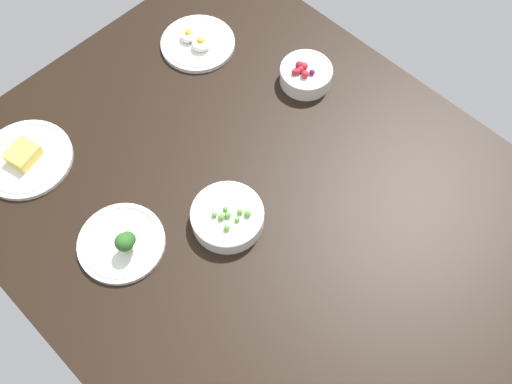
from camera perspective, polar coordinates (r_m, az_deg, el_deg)
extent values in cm
cube|color=black|center=(137.22, 0.00, -0.80)|extent=(134.33, 108.66, 4.00)
cylinder|color=white|center=(162.90, -5.71, 14.28)|extent=(20.03, 20.03, 1.25)
torus|color=#B7B7BC|center=(162.45, -5.73, 14.43)|extent=(18.12, 18.12, 0.50)
ellipsoid|color=white|center=(159.97, -5.42, 14.24)|extent=(4.97, 4.97, 2.74)
sphere|color=yellow|center=(159.07, -5.46, 14.54)|extent=(1.99, 1.99, 1.99)
ellipsoid|color=white|center=(162.52, -6.63, 14.99)|extent=(4.63, 4.63, 2.55)
sphere|color=yellow|center=(161.69, -6.67, 15.27)|extent=(1.85, 1.85, 1.85)
cylinder|color=white|center=(130.81, -2.74, -2.57)|extent=(16.45, 16.45, 3.98)
torus|color=white|center=(129.03, -2.78, -2.18)|extent=(16.59, 16.59, 0.80)
sphere|color=#599E38|center=(127.68, -1.85, -2.72)|extent=(1.20, 1.20, 1.20)
sphere|color=#599E38|center=(129.01, -3.02, -1.66)|extent=(1.12, 1.12, 1.12)
sphere|color=#599E38|center=(128.14, -2.78, -2.27)|extent=(1.42, 1.42, 1.42)
sphere|color=#599E38|center=(128.45, -4.11, -2.22)|extent=(1.27, 1.27, 1.27)
sphere|color=#599E38|center=(128.05, -3.49, -2.39)|extent=(1.47, 1.47, 1.47)
sphere|color=#599E38|center=(128.48, -1.58, -1.94)|extent=(1.28, 1.28, 1.28)
sphere|color=#599E38|center=(126.80, -2.88, -3.54)|extent=(1.40, 1.40, 1.40)
sphere|color=#599E38|center=(128.07, -0.82, -2.13)|extent=(1.57, 1.57, 1.57)
cylinder|color=white|center=(153.34, 4.90, 11.31)|extent=(13.33, 13.33, 4.41)
torus|color=white|center=(151.66, 4.96, 11.85)|extent=(13.59, 13.59, 0.80)
sphere|color=#B2232D|center=(150.09, 4.11, 11.70)|extent=(1.61, 1.61, 1.61)
sphere|color=#B2232D|center=(149.41, 4.82, 11.44)|extent=(2.02, 2.02, 2.02)
sphere|color=maroon|center=(149.92, 3.80, 11.64)|extent=(1.57, 1.57, 1.57)
sphere|color=#B2232D|center=(150.51, 4.40, 11.90)|extent=(1.73, 1.73, 1.73)
sphere|color=#59144C|center=(150.29, 5.51, 11.60)|extent=(1.47, 1.47, 1.47)
sphere|color=maroon|center=(151.04, 4.28, 12.27)|extent=(2.15, 2.15, 2.15)
sphere|color=#B2232D|center=(151.00, 4.73, 12.18)|extent=(2.05, 2.05, 2.05)
cylinder|color=white|center=(150.34, -21.59, 3.02)|extent=(22.28, 22.28, 1.19)
torus|color=#B7B7BC|center=(149.86, -21.66, 3.14)|extent=(20.10, 20.10, 0.50)
cube|color=#F2D14C|center=(148.63, -21.86, 3.45)|extent=(7.55, 8.13, 3.14)
cylinder|color=white|center=(132.98, -13.04, -4.90)|extent=(19.49, 19.49, 1.27)
torus|color=#B7B7BC|center=(132.42, -13.10, -4.79)|extent=(17.66, 17.66, 0.50)
cylinder|color=#9EBC72|center=(130.51, -12.27, -4.99)|extent=(1.25, 1.25, 2.30)
sphere|color=#2D6023|center=(128.28, -12.47, -4.55)|extent=(3.56, 3.56, 3.56)
cylinder|color=#9EBC72|center=(129.91, -12.52, -5.36)|extent=(1.46, 1.46, 2.93)
sphere|color=#2D6023|center=(127.20, -12.78, -4.82)|extent=(4.17, 4.17, 4.17)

